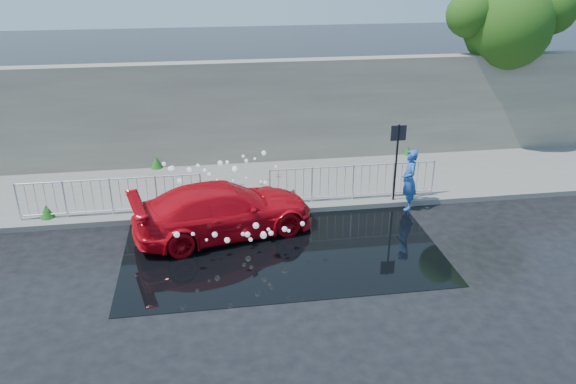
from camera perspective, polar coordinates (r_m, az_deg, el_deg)
name	(u,v)px	position (r m, az deg, el deg)	size (l,w,h in m)	color
ground	(266,269)	(13.70, -2.20, -7.78)	(90.00, 90.00, 0.00)	black
pavement	(249,186)	(18.10, -4.03, 0.63)	(30.00, 4.00, 0.15)	#5E5E5A
curb	(255,212)	(16.28, -3.42, -2.08)	(30.00, 0.25, 0.16)	#5E5E5A
retaining_wall	(242,112)	(19.58, -4.74, 8.06)	(30.00, 0.60, 3.50)	#676057
puddle	(281,247)	(14.60, -0.70, -5.59)	(8.00, 5.00, 0.01)	black
sign_post	(397,150)	(16.60, 11.02, 4.17)	(0.45, 0.06, 2.50)	black
tree	(512,22)	(22.04, 21.78, 15.75)	(4.77, 3.11, 6.17)	#332114
railing_left	(111,195)	(16.52, -17.54, -0.32)	(5.05, 0.05, 1.10)	silver
railing_right	(353,181)	(16.83, 6.63, 1.12)	(5.05, 0.05, 1.10)	silver
weeds	(236,185)	(17.51, -5.30, 0.68)	(12.17, 3.93, 0.42)	#124111
water_spray	(225,195)	(15.92, -6.45, -0.28)	(3.61, 5.60, 1.00)	white
red_car	(224,210)	(15.07, -6.54, -1.80)	(1.96, 4.82, 1.40)	#BC0712
person	(409,180)	(16.72, 12.20, 1.23)	(0.67, 0.44, 1.83)	#2151A8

